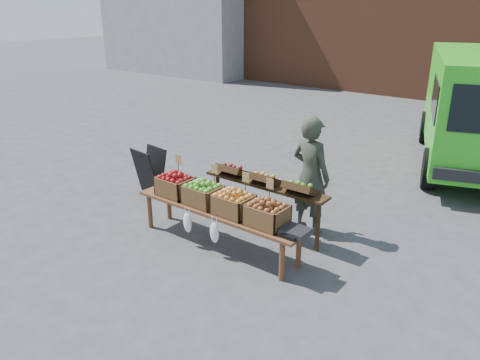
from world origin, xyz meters
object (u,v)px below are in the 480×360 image
Objects in this scene: crate_golden_apples at (175,186)px; display_bench at (218,227)px; crate_russet_pears at (203,195)px; chalkboard_sign at (150,171)px; crate_green_apples at (267,215)px; vendor at (311,176)px; crate_red_apples at (233,205)px; back_table at (264,201)px; weighing_scale at (295,232)px.

display_bench is at bearing 0.00° from crate_golden_apples.
crate_golden_apples is 0.55m from crate_russet_pears.
display_bench is at bearing -10.58° from chalkboard_sign.
crate_green_apples reaches higher than display_bench.
vendor reaches higher than crate_golden_apples.
crate_russet_pears and crate_red_apples have the same top height.
crate_golden_apples reaches higher than display_bench.
display_bench is 5.40× the size of crate_green_apples.
crate_golden_apples is (-1.58, -1.21, -0.17)m from vendor.
crate_green_apples is at bearing 101.76° from vendor.
vendor is at bearing 58.16° from display_bench.
back_table is at bearing 7.33° from chalkboard_sign.
crate_green_apples is at bearing -53.07° from back_table.
chalkboard_sign is 0.41× the size of back_table.
weighing_scale is (1.52, 0.00, -0.10)m from crate_russet_pears.
chalkboard_sign is 3.56m from weighing_scale.
crate_red_apples is (2.50, -0.73, 0.28)m from chalkboard_sign.
weighing_scale is at bearing 0.00° from crate_russet_pears.
crate_red_apples is 0.98m from weighing_scale.
chalkboard_sign is at bearing 168.15° from weighing_scale.
vendor reaches higher than chalkboard_sign.
crate_green_apples is at bearing 180.00° from weighing_scale.
crate_russet_pears is 0.55m from crate_red_apples.
crate_russet_pears is at bearing 180.00° from weighing_scale.
crate_golden_apples and crate_green_apples have the same top height.
vendor reaches higher than back_table.
crate_red_apples is (-0.01, -0.72, 0.19)m from back_table.
crate_russet_pears is 1.00× the size of crate_red_apples.
crate_golden_apples and crate_red_apples have the same top height.
crate_red_apples is at bearing 0.00° from display_bench.
vendor is at bearing 37.56° from crate_golden_apples.
crate_green_apples reaches higher than weighing_scale.
crate_russet_pears is 1.53m from weighing_scale.
chalkboard_sign is at bearing 159.51° from crate_russet_pears.
vendor is 1.34m from weighing_scale.
crate_red_apples is 0.55m from crate_green_apples.
crate_golden_apples is at bearing -19.93° from chalkboard_sign.
vendor is at bearing 93.37° from crate_green_apples.
back_table is at bearing 68.49° from display_bench.
crate_golden_apples is at bearing -147.00° from back_table.
weighing_scale is at bearing 120.63° from vendor.
chalkboard_sign reaches higher than crate_green_apples.
back_table reaches higher than crate_golden_apples.
crate_golden_apples is (-0.82, 0.00, 0.42)m from display_bench.
vendor reaches higher than crate_russet_pears.
weighing_scale is (0.97, -0.72, 0.09)m from back_table.
back_table is (-0.47, -0.49, -0.36)m from vendor.
back_table is 0.93m from crate_russet_pears.
back_table is 4.20× the size of crate_green_apples.
crate_russet_pears is at bearing 180.00° from crate_red_apples.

